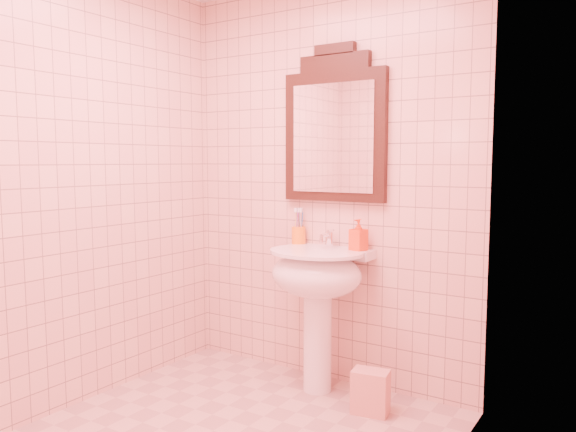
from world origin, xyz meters
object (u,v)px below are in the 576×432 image
Objects in this scene: mirror at (334,129)px; toothbrush_cup at (299,235)px; pedestal_sink at (317,284)px; soap_dispenser at (358,235)px; towel at (370,392)px.

mirror is 4.63× the size of toothbrush_cup.
mirror reaches higher than pedestal_sink.
soap_dispenser is at bearing -4.70° from toothbrush_cup.
toothbrush_cup reaches higher than pedestal_sink.
toothbrush_cup is at bearing -171.44° from soap_dispenser.
towel is at bearing -23.36° from toothbrush_cup.
mirror is 3.93× the size of towel.
toothbrush_cup is (-0.24, -0.03, -0.66)m from mirror.
soap_dispenser is at bearing 33.77° from pedestal_sink.
toothbrush_cup reaches higher than towel.
soap_dispenser reaches higher than towel.
soap_dispenser is (0.44, -0.04, 0.04)m from toothbrush_cup.
soap_dispenser is at bearing 129.76° from towel.
pedestal_sink reaches higher than towel.
towel is (0.40, -0.10, -0.54)m from pedestal_sink.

